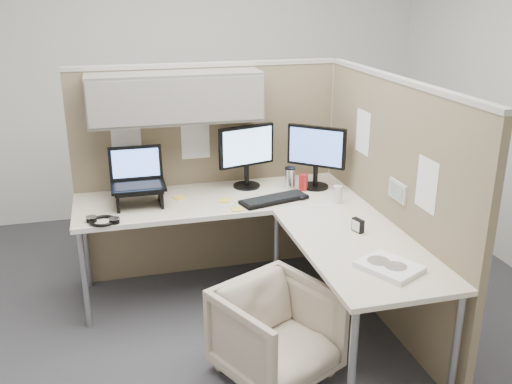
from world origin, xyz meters
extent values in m
plane|color=#333338|center=(0.00, 0.00, 0.00)|extent=(4.50, 4.50, 0.00)
cube|color=#817054|center=(-0.10, 0.90, 0.80)|extent=(2.00, 0.05, 1.60)
cube|color=#A8A399|center=(-0.10, 0.90, 1.61)|extent=(2.00, 0.06, 0.03)
cube|color=slate|center=(-0.35, 0.75, 1.42)|extent=(1.20, 0.34, 0.34)
cube|color=gray|center=(-0.35, 0.57, 1.42)|extent=(1.18, 0.01, 0.30)
plane|color=white|center=(-0.70, 0.87, 1.15)|extent=(0.26, 0.00, 0.26)
plane|color=white|center=(-0.20, 0.87, 1.08)|extent=(0.26, 0.00, 0.26)
cube|color=#817054|center=(0.90, -0.10, 0.80)|extent=(0.05, 2.00, 1.60)
cube|color=#A8A399|center=(0.90, -0.10, 1.61)|extent=(0.06, 2.00, 0.03)
cube|color=#A8A399|center=(0.90, 0.90, 0.80)|extent=(0.06, 0.06, 1.60)
cube|color=silver|center=(0.87, -0.25, 0.96)|extent=(0.02, 0.20, 0.12)
cube|color=gray|center=(0.86, -0.25, 0.96)|extent=(0.00, 0.16, 0.09)
plane|color=white|center=(0.87, 0.30, 1.20)|extent=(0.00, 0.26, 0.26)
plane|color=white|center=(0.87, -0.55, 1.10)|extent=(0.00, 0.26, 0.26)
cube|color=beige|center=(-0.10, 0.54, 0.71)|extent=(2.00, 0.68, 0.03)
cube|color=beige|center=(0.54, -0.45, 0.71)|extent=(0.68, 1.30, 0.03)
cube|color=white|center=(-0.10, 0.20, 0.71)|extent=(2.00, 0.02, 0.03)
cylinder|color=gray|center=(-1.05, 0.25, 0.35)|extent=(0.04, 0.04, 0.70)
cylinder|color=gray|center=(-1.05, 0.83, 0.35)|extent=(0.04, 0.04, 0.70)
cylinder|color=gray|center=(0.25, -1.05, 0.35)|extent=(0.04, 0.04, 0.70)
cylinder|color=gray|center=(0.83, -1.05, 0.35)|extent=(0.04, 0.04, 0.70)
cylinder|color=gray|center=(0.25, 0.25, 0.35)|extent=(0.04, 0.04, 0.70)
imported|color=beige|center=(0.01, -0.54, 0.30)|extent=(0.77, 0.75, 0.61)
cylinder|color=black|center=(0.15, 0.71, 0.74)|extent=(0.20, 0.20, 0.02)
cylinder|color=black|center=(0.15, 0.71, 0.82)|extent=(0.04, 0.04, 0.15)
cube|color=black|center=(0.15, 0.71, 1.05)|extent=(0.43, 0.15, 0.30)
cube|color=#8ABFEE|center=(0.15, 0.69, 1.05)|extent=(0.39, 0.11, 0.26)
cylinder|color=black|center=(0.64, 0.56, 0.74)|extent=(0.20, 0.20, 0.02)
cylinder|color=black|center=(0.64, 0.56, 0.82)|extent=(0.04, 0.04, 0.15)
cube|color=black|center=(0.64, 0.56, 1.05)|extent=(0.36, 0.31, 0.30)
cube|color=#5584E7|center=(0.62, 0.55, 1.05)|extent=(0.31, 0.26, 0.26)
cube|color=black|center=(-0.65, 0.51, 0.85)|extent=(0.32, 0.26, 0.02)
cube|color=black|center=(-0.80, 0.51, 0.79)|extent=(0.02, 0.23, 0.13)
cube|color=black|center=(-0.51, 0.51, 0.79)|extent=(0.02, 0.23, 0.13)
cube|color=black|center=(-0.65, 0.51, 0.87)|extent=(0.36, 0.26, 0.02)
cube|color=black|center=(-0.65, 0.66, 0.99)|extent=(0.36, 0.06, 0.23)
cube|color=#598CF2|center=(-0.65, 0.66, 0.99)|extent=(0.32, 0.04, 0.19)
cube|color=black|center=(0.26, 0.36, 0.74)|extent=(0.51, 0.28, 0.02)
ellipsoid|color=black|center=(0.47, 0.34, 0.74)|extent=(0.10, 0.08, 0.03)
cylinder|color=silver|center=(0.45, 0.58, 0.81)|extent=(0.07, 0.07, 0.15)
cylinder|color=black|center=(0.45, 0.58, 0.89)|extent=(0.08, 0.08, 0.01)
cylinder|color=silver|center=(0.68, 0.22, 0.79)|extent=(0.07, 0.07, 0.12)
cylinder|color=#B21E1E|center=(0.53, 0.53, 0.79)|extent=(0.07, 0.07, 0.12)
cube|color=yellow|center=(-0.08, 0.45, 0.73)|extent=(0.10, 0.10, 0.01)
cube|color=yellow|center=(-0.03, 0.26, 0.73)|extent=(0.08, 0.08, 0.01)
cube|color=yellow|center=(-0.37, 0.59, 0.73)|extent=(0.10, 0.10, 0.01)
torus|color=black|center=(-0.90, 0.26, 0.74)|extent=(0.23, 0.23, 0.02)
cylinder|color=black|center=(-0.97, 0.30, 0.75)|extent=(0.07, 0.07, 0.03)
cylinder|color=black|center=(-0.83, 0.23, 0.75)|extent=(0.07, 0.07, 0.03)
cube|color=white|center=(0.56, -0.78, 0.74)|extent=(0.35, 0.38, 0.03)
cylinder|color=silver|center=(0.58, -0.81, 0.76)|extent=(0.12, 0.12, 0.00)
cylinder|color=silver|center=(0.52, -0.73, 0.76)|extent=(0.12, 0.12, 0.00)
cube|color=black|center=(0.60, -0.28, 0.77)|extent=(0.06, 0.09, 0.08)
cube|color=white|center=(0.59, -0.28, 0.77)|extent=(0.02, 0.06, 0.06)
camera|label=1|loc=(-0.81, -3.21, 2.13)|focal=40.00mm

